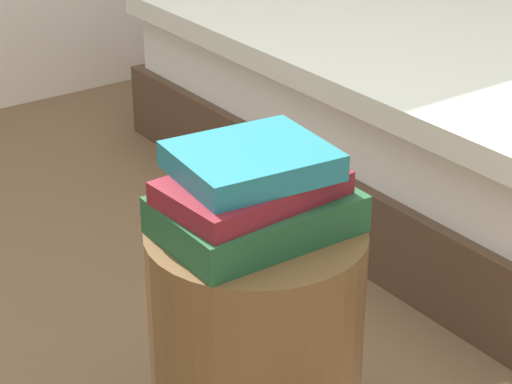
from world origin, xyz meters
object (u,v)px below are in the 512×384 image
book_forest (257,213)px  book_maroon (253,188)px  side_table (256,357)px  book_teal (251,161)px

book_forest → book_maroon: book_maroon is taller
side_table → book_teal: (-0.00, 0.01, 0.36)m
book_maroon → book_teal: 0.04m
side_table → book_forest: book_forest is taller
side_table → book_forest: (0.00, 0.00, 0.27)m
side_table → book_teal: book_teal is taller
side_table → book_maroon: (-0.01, -0.00, 0.32)m
side_table → book_maroon: size_ratio=1.76×
book_forest → book_teal: (-0.00, 0.01, 0.09)m
side_table → book_forest: size_ratio=1.61×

